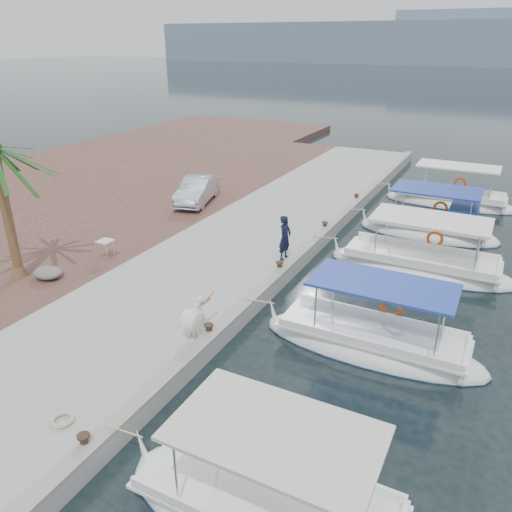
% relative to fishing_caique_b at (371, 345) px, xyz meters
% --- Properties ---
extents(ground, '(400.00, 400.00, 0.00)m').
position_rel_fishing_caique_b_xyz_m(ground, '(-3.96, 1.36, -0.13)').
color(ground, black).
rests_on(ground, ground).
extents(concrete_quay, '(6.00, 40.00, 0.50)m').
position_rel_fishing_caique_b_xyz_m(concrete_quay, '(-6.96, 6.36, 0.12)').
color(concrete_quay, '#979792').
rests_on(concrete_quay, ground).
extents(quay_curb, '(0.44, 40.00, 0.12)m').
position_rel_fishing_caique_b_xyz_m(quay_curb, '(-4.18, 6.36, 0.43)').
color(quay_curb, gray).
rests_on(quay_curb, concrete_quay).
extents(cobblestone_strip, '(4.00, 40.00, 0.50)m').
position_rel_fishing_caique_b_xyz_m(cobblestone_strip, '(-11.96, 6.36, 0.12)').
color(cobblestone_strip, '#4C2E28').
rests_on(cobblestone_strip, ground).
extents(land_backing, '(16.00, 60.00, 0.48)m').
position_rel_fishing_caique_b_xyz_m(land_backing, '(-21.96, 6.36, 0.11)').
color(land_backing, '#4C2E28').
rests_on(land_backing, ground).
extents(fishing_caique_b, '(6.74, 2.16, 2.83)m').
position_rel_fishing_caique_b_xyz_m(fishing_caique_b, '(0.00, 0.00, 0.00)').
color(fishing_caique_b, white).
rests_on(fishing_caique_b, ground).
extents(fishing_caique_c, '(7.28, 2.50, 2.83)m').
position_rel_fishing_caique_b_xyz_m(fishing_caique_c, '(0.27, 6.32, -0.00)').
color(fishing_caique_c, white).
rests_on(fishing_caique_c, ground).
extents(fishing_caique_d, '(6.45, 2.52, 2.83)m').
position_rel_fishing_caique_b_xyz_m(fishing_caique_d, '(-0.04, 10.64, 0.07)').
color(fishing_caique_d, white).
rests_on(fishing_caique_d, ground).
extents(fishing_caique_e, '(7.05, 2.19, 2.83)m').
position_rel_fishing_caique_b_xyz_m(fishing_caique_e, '(0.16, 15.92, -0.00)').
color(fishing_caique_e, white).
rests_on(fishing_caique_e, ground).
extents(mooring_bollards, '(0.28, 20.28, 0.33)m').
position_rel_fishing_caique_b_xyz_m(mooring_bollards, '(-4.31, 2.86, 0.57)').
color(mooring_bollards, black).
rests_on(mooring_bollards, concrete_quay).
extents(pelican, '(0.56, 1.48, 1.15)m').
position_rel_fishing_caique_b_xyz_m(pelican, '(-4.63, -2.44, 0.97)').
color(pelican, tan).
rests_on(pelican, concrete_quay).
extents(fisherman, '(0.48, 0.69, 1.79)m').
position_rel_fishing_caique_b_xyz_m(fisherman, '(-4.56, 3.90, 1.27)').
color(fisherman, black).
rests_on(fisherman, concrete_quay).
extents(parked_car, '(2.40, 4.26, 1.33)m').
position_rel_fishing_caique_b_xyz_m(parked_car, '(-11.73, 8.59, 1.04)').
color(parked_car, '#B2BACB').
rests_on(parked_car, cobblestone_strip).
extents(tarp_bundle, '(1.10, 0.90, 0.40)m').
position_rel_fishing_caique_b_xyz_m(tarp_bundle, '(-11.55, -1.59, 0.57)').
color(tarp_bundle, slate).
rests_on(tarp_bundle, cobblestone_strip).
extents(folding_table, '(0.55, 0.55, 0.73)m').
position_rel_fishing_caique_b_xyz_m(folding_table, '(-10.91, 0.78, 0.90)').
color(folding_table, silver).
rests_on(folding_table, cobblestone_strip).
extents(rope_coil, '(0.54, 0.54, 0.10)m').
position_rel_fishing_caique_b_xyz_m(rope_coil, '(-5.33, -6.80, 0.42)').
color(rope_coil, '#C6B284').
rests_on(rope_coil, concrete_quay).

